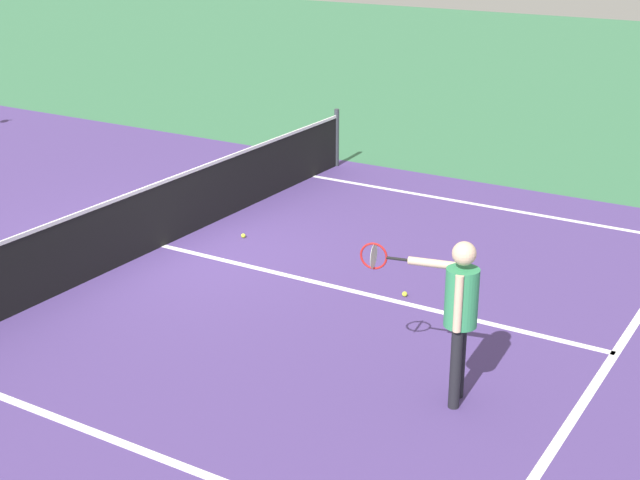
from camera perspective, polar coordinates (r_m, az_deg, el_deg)
The scene contains 8 objects.
ground_plane at distance 13.29m, azimuth -9.74°, elevation -0.37°, with size 60.00×60.00×0.00m, color #38724C.
court_surface_inbounds at distance 13.29m, azimuth -9.74°, elevation -0.36°, with size 10.62×24.40×0.00m, color #4C387A.
line_service_near at distance 10.57m, azimuth 17.89°, elevation -6.73°, with size 8.22×0.10×0.01m, color white.
line_center_service at distance 11.57m, azimuth 2.42°, elevation -3.27°, with size 0.10×6.40×0.01m, color white.
net at distance 13.13m, azimuth -9.86°, elevation 1.65°, with size 9.95×0.09×1.07m.
player_near at distance 8.81m, azimuth 8.59°, elevation -3.96°, with size 0.41×1.23×1.69m.
tennis_ball_near_net at distance 13.45m, azimuth -4.79°, elevation 0.27°, with size 0.07×0.07×0.07m, color #CCE033.
tennis_ball_mid_court at distance 11.49m, azimuth 5.29°, elevation -3.37°, with size 0.07×0.07×0.07m, color #CCE033.
Camera 1 is at (-9.31, -8.27, 4.65)m, focal length 51.44 mm.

